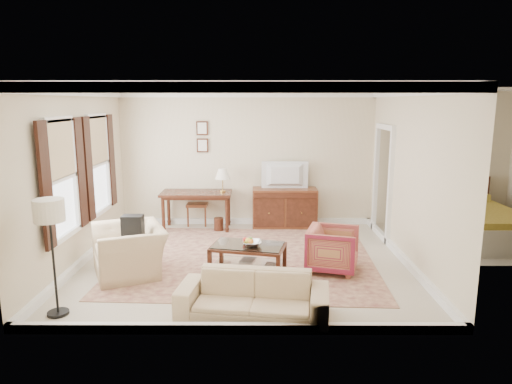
{
  "coord_description": "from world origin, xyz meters",
  "views": [
    {
      "loc": [
        0.23,
        -7.41,
        2.68
      ],
      "look_at": [
        0.2,
        0.3,
        1.15
      ],
      "focal_mm": 32.0,
      "sensor_mm": 36.0,
      "label": 1
    }
  ],
  "objects_px": {
    "sideboard": "(285,208)",
    "striped_armchair": "(333,247)",
    "writing_desk": "(196,197)",
    "sofa": "(253,288)",
    "tv": "(285,167)",
    "club_armchair": "(129,242)",
    "coffee_table": "(248,251)"
  },
  "relations": [
    {
      "from": "sideboard",
      "to": "club_armchair",
      "type": "xyz_separation_m",
      "value": [
        -2.6,
        -2.76,
        0.09
      ]
    },
    {
      "from": "coffee_table",
      "to": "club_armchair",
      "type": "bearing_deg",
      "value": 179.96
    },
    {
      "from": "sideboard",
      "to": "sofa",
      "type": "bearing_deg",
      "value": -98.66
    },
    {
      "from": "coffee_table",
      "to": "tv",
      "type": "bearing_deg",
      "value": 75.01
    },
    {
      "from": "club_armchair",
      "to": "sofa",
      "type": "distance_m",
      "value": 2.45
    },
    {
      "from": "tv",
      "to": "coffee_table",
      "type": "xyz_separation_m",
      "value": [
        -0.73,
        -2.74,
        -0.96
      ]
    },
    {
      "from": "sideboard",
      "to": "coffee_table",
      "type": "relative_size",
      "value": 1.1
    },
    {
      "from": "sideboard",
      "to": "striped_armchair",
      "type": "height_order",
      "value": "sideboard"
    },
    {
      "from": "writing_desk",
      "to": "sofa",
      "type": "bearing_deg",
      "value": -73.02
    },
    {
      "from": "sideboard",
      "to": "tv",
      "type": "height_order",
      "value": "tv"
    },
    {
      "from": "tv",
      "to": "striped_armchair",
      "type": "relative_size",
      "value": 1.2
    },
    {
      "from": "coffee_table",
      "to": "sofa",
      "type": "relative_size",
      "value": 0.66
    },
    {
      "from": "writing_desk",
      "to": "sofa",
      "type": "xyz_separation_m",
      "value": [
        1.24,
        -4.05,
        -0.33
      ]
    },
    {
      "from": "sofa",
      "to": "writing_desk",
      "type": "bearing_deg",
      "value": 114.94
    },
    {
      "from": "writing_desk",
      "to": "sideboard",
      "type": "bearing_deg",
      "value": 5.29
    },
    {
      "from": "striped_armchair",
      "to": "club_armchair",
      "type": "height_order",
      "value": "club_armchair"
    },
    {
      "from": "club_armchair",
      "to": "striped_armchair",
      "type": "bearing_deg",
      "value": 68.1
    },
    {
      "from": "writing_desk",
      "to": "sofa",
      "type": "relative_size",
      "value": 0.78
    },
    {
      "from": "sideboard",
      "to": "tv",
      "type": "distance_m",
      "value": 0.9
    },
    {
      "from": "sideboard",
      "to": "tv",
      "type": "xyz_separation_m",
      "value": [
        0.0,
        -0.02,
        0.9
      ]
    },
    {
      "from": "coffee_table",
      "to": "striped_armchair",
      "type": "bearing_deg",
      "value": 5.25
    },
    {
      "from": "striped_armchair",
      "to": "sofa",
      "type": "distance_m",
      "value": 2.03
    },
    {
      "from": "striped_armchair",
      "to": "sofa",
      "type": "xyz_separation_m",
      "value": [
        -1.26,
        -1.58,
        -0.03
      ]
    },
    {
      "from": "tv",
      "to": "club_armchair",
      "type": "relative_size",
      "value": 0.81
    },
    {
      "from": "coffee_table",
      "to": "striped_armchair",
      "type": "distance_m",
      "value": 1.36
    },
    {
      "from": "writing_desk",
      "to": "club_armchair",
      "type": "bearing_deg",
      "value": -105.62
    },
    {
      "from": "club_armchair",
      "to": "sofa",
      "type": "bearing_deg",
      "value": 29.2
    },
    {
      "from": "tv",
      "to": "sofa",
      "type": "relative_size",
      "value": 0.5
    },
    {
      "from": "coffee_table",
      "to": "sofa",
      "type": "bearing_deg",
      "value": -86.44
    },
    {
      "from": "tv",
      "to": "striped_armchair",
      "type": "xyz_separation_m",
      "value": [
        0.62,
        -2.62,
        -0.93
      ]
    },
    {
      "from": "tv",
      "to": "sideboard",
      "type": "bearing_deg",
      "value": -90.0
    },
    {
      "from": "striped_armchair",
      "to": "sofa",
      "type": "relative_size",
      "value": 0.42
    }
  ]
}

